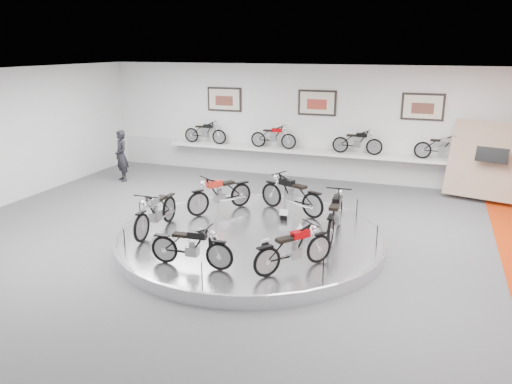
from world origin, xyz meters
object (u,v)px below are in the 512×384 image
(bike_a, at_px, (335,214))
(bike_c, at_px, (220,193))
(bike_d, at_px, (156,211))
(bike_b, at_px, (292,194))
(visitor, at_px, (121,156))
(bike_f, at_px, (294,248))
(shelf, at_px, (314,152))
(display_platform, at_px, (251,238))
(bike_e, at_px, (191,246))

(bike_a, relative_size, bike_c, 1.03)
(bike_c, xyz_separation_m, bike_d, (-0.82, -1.93, 0.01))
(bike_b, height_order, visitor, visitor)
(bike_c, height_order, bike_f, bike_c)
(bike_b, bearing_deg, bike_d, 65.84)
(shelf, xyz_separation_m, bike_c, (-1.33, -5.17, -0.20))
(bike_d, bearing_deg, display_platform, 105.11)
(bike_d, xyz_separation_m, bike_e, (1.70, -1.50, -0.07))
(bike_a, distance_m, bike_e, 3.62)
(shelf, height_order, bike_c, bike_c)
(bike_e, bearing_deg, bike_b, 73.96)
(bike_a, relative_size, bike_f, 1.12)
(bike_b, distance_m, bike_c, 1.92)
(bike_b, xyz_separation_m, bike_d, (-2.66, -2.48, -0.00))
(bike_f, bearing_deg, visitor, 93.63)
(display_platform, relative_size, bike_c, 3.73)
(bike_f, bearing_deg, bike_b, 56.03)
(shelf, xyz_separation_m, bike_a, (1.93, -5.87, -0.18))
(display_platform, distance_m, bike_b, 1.97)
(bike_a, relative_size, visitor, 0.98)
(shelf, bearing_deg, bike_f, -79.24)
(shelf, bearing_deg, display_platform, -90.00)
(bike_c, height_order, bike_e, bike_c)
(bike_a, bearing_deg, bike_d, 103.77)
(bike_e, relative_size, bike_f, 0.96)
(bike_c, bearing_deg, visitor, -85.76)
(shelf, distance_m, bike_f, 8.20)
(display_platform, bearing_deg, bike_a, 15.25)
(bike_a, distance_m, visitor, 8.95)
(bike_b, height_order, bike_f, bike_b)
(display_platform, height_order, bike_a, bike_a)
(shelf, relative_size, bike_e, 7.26)
(bike_d, height_order, bike_e, bike_d)
(bike_e, bearing_deg, display_platform, 75.90)
(display_platform, relative_size, visitor, 3.55)
(display_platform, height_order, bike_f, bike_f)
(bike_e, relative_size, visitor, 0.84)
(bike_d, xyz_separation_m, visitor, (-4.16, 4.70, 0.09))
(bike_a, bearing_deg, bike_c, 74.87)
(bike_d, bearing_deg, visitor, -141.36)
(bike_d, distance_m, visitor, 6.28)
(bike_b, distance_m, bike_e, 4.10)
(display_platform, distance_m, bike_d, 2.36)
(bike_b, relative_size, bike_c, 1.03)
(display_platform, bearing_deg, shelf, 90.00)
(bike_e, bearing_deg, bike_d, 136.00)
(bike_f, bearing_deg, bike_e, 145.04)
(bike_b, relative_size, bike_e, 1.16)
(visitor, bearing_deg, bike_d, -12.15)
(display_platform, xyz_separation_m, bike_c, (-1.33, 1.23, 0.65))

